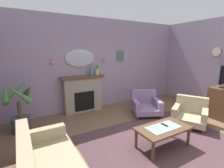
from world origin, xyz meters
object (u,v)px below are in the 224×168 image
Objects in this scene: mantel_vase_centre at (91,71)px; tv_cabinet at (224,102)px; wall_sconce_right at (105,59)px; coffee_table at (163,130)px; armchair_by_coffee_table at (145,104)px; fireplace at (83,94)px; potted_plant_tall_palm at (19,109)px; floral_couch at (45,164)px; wall_mirror at (80,58)px; wall_clock at (217,52)px; mantel_vase_right at (97,70)px; armchair_near_fireplace at (190,113)px; framed_picture at (120,56)px; tv_remote at (164,125)px; wall_sconce_left at (52,61)px.

tv_cabinet is (3.12, -2.47, -0.86)m from mantel_vase_centre.
wall_sconce_right is 0.16× the size of tv_cabinet.
armchair_by_coffee_table is (0.90, 1.56, -0.08)m from coffee_table.
fireplace is at bearing 144.00° from armchair_by_coffee_table.
floral_couch is at bearing -81.86° from potted_plant_tall_palm.
wall_clock is at bearing -26.89° from wall_mirror.
armchair_near_fireplace is at bearing -53.66° from mantel_vase_right.
coffee_table is at bearing -76.25° from wall_mirror.
wall_sconce_right is 0.39× the size of framed_picture.
mantel_vase_right is 3.00m from armchair_near_fireplace.
armchair_by_coffee_table is (0.10, -1.31, -1.44)m from framed_picture.
tv_remote is at bearing -165.23° from wall_clock.
potted_plant_tall_palm is (-0.29, 2.01, 0.25)m from floral_couch.
wall_sconce_right reaches higher than tv_remote.
tv_cabinet is (2.64, 0.18, -0.00)m from tv_remote.
framed_picture is at bearing 8.53° from mantel_vase_centre.
mantel_vase_centre is 1.11× the size of wall_clock.
tv_remote is 2.29m from floral_couch.
armchair_by_coffee_table is at bearing -10.68° from potted_plant_tall_palm.
potted_plant_tall_palm is (-2.57, 2.16, 0.12)m from tv_remote.
mantel_vase_right is at bearing 94.27° from coffee_table.
armchair_near_fireplace is at bearing -46.65° from fireplace.
wall_sconce_left reaches higher than armchair_near_fireplace.
wall_mirror reaches higher than mantel_vase_right.
wall_clock is 2.90m from armchair_by_coffee_table.
framed_picture is 0.28× the size of potted_plant_tall_palm.
wall_sconce_left is 0.13× the size of armchair_near_fireplace.
floral_couch is (-2.28, 0.15, -0.13)m from tv_remote.
wall_sconce_left is 1.70m from wall_sconce_right.
wall_sconce_left is at bearing 174.92° from mantel_vase_right.
tv_remote reaches higher than coffee_table.
wall_sconce_left reaches higher than armchair_by_coffee_table.
framed_picture is (1.00, 0.18, 0.43)m from mantel_vase_right.
wall_sconce_left is (-0.85, 0.09, 1.09)m from fireplace.
floral_couch is 3.68m from armchair_near_fireplace.
framed_picture is 1.96m from armchair_by_coffee_table.
mantel_vase_centre is 0.53m from wall_mirror.
wall_mirror is at bearing 142.31° from tv_cabinet.
wall_sconce_right is 1.99m from armchair_by_coffee_table.
wall_clock is (3.63, -1.82, 0.59)m from mantel_vase_centre.
fireplace is at bearing 16.27° from potted_plant_tall_palm.
wall_sconce_right is at bearing 18.92° from mantel_vase_right.
wall_mirror reaches higher than armchair_by_coffee_table.
armchair_by_coffee_table is 0.85× the size of potted_plant_tall_palm.
coffee_table is 3.33m from potted_plant_tall_palm.
wall_mirror is 0.85m from wall_sconce_left.
wall_clock is 3.56m from tv_remote.
fireplace is 1.51× the size of tv_cabinet.
floral_couch is 4.92m from tv_cabinet.
tv_cabinet is (-0.51, -0.65, -1.45)m from wall_clock.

